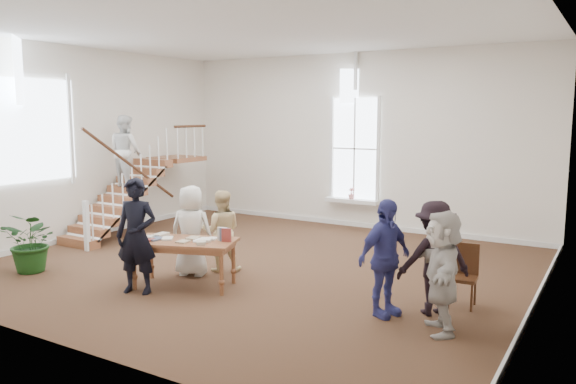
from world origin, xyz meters
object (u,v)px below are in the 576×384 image
Objects in this scene: elderly_woman at (191,231)px; woman_cluster_b at (434,258)px; police_officer at (137,236)px; floor_plant at (32,242)px; side_chair at (464,271)px; library_table at (184,245)px; woman_cluster_c at (442,272)px; woman_cluster_a at (385,258)px; person_yellow at (221,231)px.

woman_cluster_b reaches higher than elderly_woman.
police_officer reaches higher than floor_plant.
side_chair is at bearing 17.13° from floor_plant.
side_chair is at bearing -0.49° from library_table.
woman_cluster_b is at bearing -120.19° from side_chair.
elderly_woman is at bearing -119.92° from woman_cluster_c.
woman_cluster_b is 1.75× the size of side_chair.
floor_plant is (-7.10, -1.67, -0.28)m from woman_cluster_b.
woman_cluster_a is 0.75m from woman_cluster_b.
woman_cluster_a is 0.92m from woman_cluster_c.
elderly_woman reaches higher than person_yellow.
woman_cluster_c is at bearing 157.64° from elderly_woman.
floor_plant reaches higher than side_chair.
side_chair is at bearing -18.94° from woman_cluster_a.
woman_cluster_c is at bearing 76.18° from woman_cluster_b.
woman_cluster_a is 1.03× the size of woman_cluster_b.
woman_cluster_a is 1.42m from side_chair.
woman_cluster_b is 0.71m from woman_cluster_c.
woman_cluster_c is (4.40, -0.85, 0.07)m from person_yellow.
police_officer reaches higher than side_chair.
floor_plant is (-2.70, -1.38, -0.26)m from elderly_woman.
library_table is 1.68× the size of floor_plant.
woman_cluster_a reaches higher than person_yellow.
library_table is at bearing 14.32° from floor_plant.
side_chair is (-0.01, 1.25, -0.30)m from woman_cluster_c.
elderly_woman is 1.45× the size of floor_plant.
police_officer is 1.67× the size of floor_plant.
person_yellow is 0.91× the size of woman_cluster_b.
person_yellow reaches higher than library_table.
woman_cluster_c is at bearing 133.60° from person_yellow.
woman_cluster_a is at bearing -2.87° from police_officer.
person_yellow is 3.54m from floor_plant.
police_officer is at bearing 126.91° from woman_cluster_a.
person_yellow reaches higher than side_chair.
floor_plant is (-3.04, -0.78, -0.15)m from library_table.
floor_plant is at bearing 164.32° from police_officer.
floor_plant is at bearing 174.80° from library_table.
elderly_woman is 0.96× the size of woman_cluster_a.
side_chair is (4.36, 1.50, -0.19)m from library_table.
person_yellow is 4.42m from side_chair.
floor_plant is 1.18× the size of side_chair.
floor_plant is at bearing -167.37° from side_chair.
woman_cluster_c is 1.29m from side_chair.
woman_cluster_b reaches higher than woman_cluster_c.
elderly_woman is (0.10, 1.25, -0.13)m from police_officer.
woman_cluster_c is at bearing -16.26° from library_table.
woman_cluster_a is at bearing 134.01° from person_yellow.
woman_cluster_a is 1.79× the size of side_chair.
woman_cluster_b is 1.48× the size of floor_plant.
library_table is at bearing -25.92° from woman_cluster_b.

